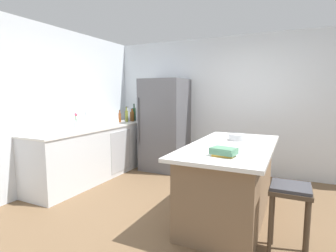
% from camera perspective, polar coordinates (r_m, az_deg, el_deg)
% --- Properties ---
extents(ground_plane, '(7.20, 7.20, 0.00)m').
position_cam_1_polar(ground_plane, '(3.47, 3.89, -19.11)').
color(ground_plane, brown).
extents(wall_rear, '(6.00, 0.10, 2.60)m').
position_cam_1_polar(wall_rear, '(5.28, 13.15, 4.37)').
color(wall_rear, silver).
rests_on(wall_rear, ground_plane).
extents(wall_left, '(0.10, 6.00, 2.60)m').
position_cam_1_polar(wall_left, '(4.62, -25.49, 3.53)').
color(wall_left, silver).
rests_on(wall_left, ground_plane).
extents(counter_run_left, '(0.67, 2.68, 0.93)m').
position_cam_1_polar(counter_run_left, '(5.00, -15.31, -5.46)').
color(counter_run_left, silver).
rests_on(counter_run_left, ground_plane).
extents(kitchen_island, '(0.97, 2.01, 0.90)m').
position_cam_1_polar(kitchen_island, '(3.46, 13.29, -11.21)').
color(kitchen_island, '#7A6047').
rests_on(kitchen_island, ground_plane).
extents(refrigerator, '(0.83, 0.78, 1.81)m').
position_cam_1_polar(refrigerator, '(5.31, -0.69, 0.28)').
color(refrigerator, '#56565B').
rests_on(refrigerator, ground_plane).
extents(bar_stool, '(0.36, 0.36, 0.69)m').
position_cam_1_polar(bar_stool, '(2.76, 24.82, -14.03)').
color(bar_stool, '#473828').
rests_on(bar_stool, ground_plane).
extents(sink_faucet, '(0.15, 0.05, 0.30)m').
position_cam_1_polar(sink_faucet, '(4.83, -17.14, 1.52)').
color(sink_faucet, silver).
rests_on(sink_faucet, counter_run_left).
extents(flower_vase, '(0.08, 0.08, 0.28)m').
position_cam_1_polar(flower_vase, '(4.56, -19.16, 0.31)').
color(flower_vase, silver).
rests_on(flower_vase, counter_run_left).
extents(wine_bottle, '(0.07, 0.07, 0.37)m').
position_cam_1_polar(wine_bottle, '(5.85, -7.31, 2.58)').
color(wine_bottle, '#19381E').
rests_on(wine_bottle, counter_run_left).
extents(whiskey_bottle, '(0.09, 0.09, 0.27)m').
position_cam_1_polar(whiskey_bottle, '(5.77, -7.75, 2.14)').
color(whiskey_bottle, brown).
rests_on(whiskey_bottle, counter_run_left).
extents(soda_bottle, '(0.07, 0.07, 0.31)m').
position_cam_1_polar(soda_bottle, '(5.72, -8.68, 2.22)').
color(soda_bottle, silver).
rests_on(soda_bottle, counter_run_left).
extents(olive_oil_bottle, '(0.06, 0.06, 0.32)m').
position_cam_1_polar(olive_oil_bottle, '(5.63, -8.94, 2.17)').
color(olive_oil_bottle, olive).
rests_on(olive_oil_bottle, counter_run_left).
extents(vinegar_bottle, '(0.06, 0.06, 0.25)m').
position_cam_1_polar(vinegar_bottle, '(5.60, -10.35, 1.89)').
color(vinegar_bottle, '#994C23').
rests_on(vinegar_bottle, counter_run_left).
extents(cookbook_stack, '(0.27, 0.22, 0.09)m').
position_cam_1_polar(cookbook_stack, '(2.72, 11.90, -5.44)').
color(cookbook_stack, gold).
rests_on(cookbook_stack, kitchen_island).
extents(mixing_bowl, '(0.23, 0.23, 0.09)m').
position_cam_1_polar(mixing_bowl, '(3.67, 14.71, -2.35)').
color(mixing_bowl, '#B2B5BA').
rests_on(mixing_bowl, kitchen_island).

